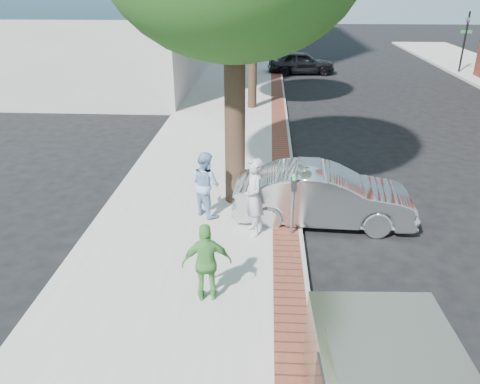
# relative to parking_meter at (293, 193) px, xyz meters

# --- Properties ---
(ground) EXTENTS (120.00, 120.00, 0.00)m
(ground) POSITION_rel_parking_meter_xyz_m (-0.83, -0.11, -1.21)
(ground) COLOR black
(ground) RESTS_ON ground
(sidewalk) EXTENTS (5.00, 60.00, 0.15)m
(sidewalk) POSITION_rel_parking_meter_xyz_m (-2.33, 7.89, -1.13)
(sidewalk) COLOR #9E9991
(sidewalk) RESTS_ON ground
(brick_strip) EXTENTS (0.60, 60.00, 0.01)m
(brick_strip) POSITION_rel_parking_meter_xyz_m (-0.13, 7.89, -1.05)
(brick_strip) COLOR brown
(brick_strip) RESTS_ON sidewalk
(curb) EXTENTS (0.10, 60.00, 0.15)m
(curb) POSITION_rel_parking_meter_xyz_m (0.22, 7.89, -1.13)
(curb) COLOR gray
(curb) RESTS_ON ground
(office_base) EXTENTS (18.20, 22.20, 4.00)m
(office_base) POSITION_rel_parking_meter_xyz_m (-13.83, 21.89, 0.79)
(office_base) COLOR gray
(office_base) RESTS_ON ground
(signal_near) EXTENTS (0.70, 0.15, 3.80)m
(signal_near) POSITION_rel_parking_meter_xyz_m (0.07, 21.89, 1.05)
(signal_near) COLOR black
(signal_near) RESTS_ON ground
(signal_far) EXTENTS (0.70, 0.15, 3.80)m
(signal_far) POSITION_rel_parking_meter_xyz_m (11.67, 21.89, 1.05)
(signal_far) COLOR black
(signal_far) RESTS_ON ground
(parking_meter) EXTENTS (0.12, 0.32, 1.47)m
(parking_meter) POSITION_rel_parking_meter_xyz_m (0.00, 0.00, 0.00)
(parking_meter) COLOR gray
(parking_meter) RESTS_ON sidewalk
(person_gray) EXTENTS (0.63, 0.78, 1.83)m
(person_gray) POSITION_rel_parking_meter_xyz_m (-0.89, 0.01, -0.14)
(person_gray) COLOR #A6A7AB
(person_gray) RESTS_ON sidewalk
(person_officer) EXTENTS (1.01, 1.00, 1.65)m
(person_officer) POSITION_rel_parking_meter_xyz_m (-2.10, 0.91, -0.23)
(person_officer) COLOR #82A2C9
(person_officer) RESTS_ON sidewalk
(person_green) EXTENTS (0.95, 0.52, 1.53)m
(person_green) POSITION_rel_parking_meter_xyz_m (-1.64, -2.50, -0.29)
(person_green) COLOR #4F9C47
(person_green) RESTS_ON sidewalk
(sedan_silver) EXTENTS (4.41, 1.73, 1.43)m
(sedan_silver) POSITION_rel_parking_meter_xyz_m (0.80, 0.95, -0.49)
(sedan_silver) COLOR #BABEC2
(sedan_silver) RESTS_ON ground
(bg_car) EXTENTS (4.37, 2.11, 1.44)m
(bg_car) POSITION_rel_parking_meter_xyz_m (1.48, 21.31, -0.49)
(bg_car) COLOR black
(bg_car) RESTS_ON ground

